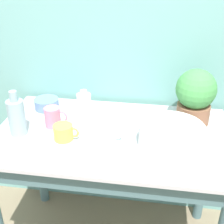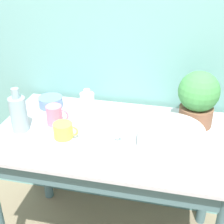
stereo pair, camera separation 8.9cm
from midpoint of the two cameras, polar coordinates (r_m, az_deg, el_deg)
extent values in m
cube|color=#70ADA8|center=(1.77, 4.41, 14.17)|extent=(6.00, 0.05, 2.40)
cylinder|color=slate|center=(2.16, -11.17, -7.26)|extent=(0.06, 0.06, 0.78)
cylinder|color=slate|center=(2.04, 18.44, -10.89)|extent=(0.06, 0.06, 0.78)
cube|color=slate|center=(1.37, -0.86, -12.87)|extent=(1.08, 0.02, 0.10)
cube|color=silver|center=(1.56, 1.63, -4.22)|extent=(1.18, 0.69, 0.02)
cylinder|color=#8C5B42|center=(1.68, 16.48, -0.68)|extent=(0.17, 0.17, 0.10)
sphere|color=#47994C|center=(1.62, 17.14, 3.58)|extent=(0.21, 0.21, 0.21)
cylinder|color=silver|center=(1.45, 12.34, -4.76)|extent=(0.30, 0.30, 0.11)
cylinder|color=#93B2BC|center=(1.59, -15.18, -0.48)|extent=(0.08, 0.08, 0.18)
cylinder|color=#93B2BC|center=(1.54, -15.72, 3.27)|extent=(0.04, 0.04, 0.05)
cylinder|color=white|center=(1.77, -3.13, 2.01)|extent=(0.08, 0.08, 0.09)
cylinder|color=white|center=(1.75, -3.18, 3.73)|extent=(0.04, 0.04, 0.03)
cylinder|color=white|center=(1.48, 0.50, -3.78)|extent=(0.09, 0.09, 0.09)
torus|color=white|center=(1.47, 2.41, -3.85)|extent=(0.06, 0.01, 0.06)
cylinder|color=#E5CC4C|center=(1.52, -7.28, -3.41)|extent=(0.09, 0.09, 0.08)
torus|color=#E5CC4C|center=(1.50, -5.43, -3.53)|extent=(0.05, 0.01, 0.05)
cylinder|color=pink|center=(1.63, -8.98, -0.59)|extent=(0.08, 0.08, 0.10)
torus|color=pink|center=(1.61, -7.49, -0.60)|extent=(0.07, 0.01, 0.07)
cylinder|color=#6684B2|center=(1.82, -9.79, 1.84)|extent=(0.14, 0.14, 0.06)
camera|label=1|loc=(0.04, -88.30, 0.92)|focal=50.00mm
camera|label=2|loc=(0.04, 91.70, -0.92)|focal=50.00mm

